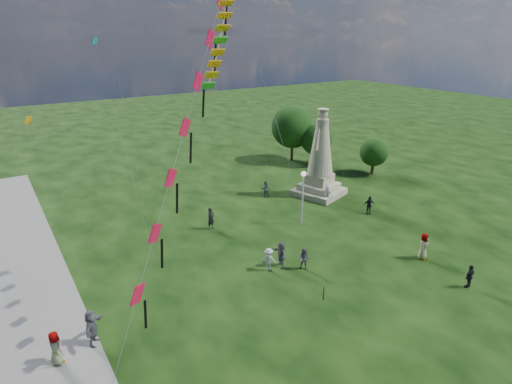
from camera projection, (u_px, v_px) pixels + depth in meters
waterfront at (12, 340)px, 21.94m from camera, size 200.00×200.00×1.51m
statue at (320, 164)px, 40.16m from camera, size 5.15×5.15×8.28m
lamppost at (303, 187)px, 33.88m from camera, size 0.42×0.42×4.52m
tree_row at (309, 133)px, 49.99m from camera, size 8.28×13.16×6.65m
person_1 at (304, 259)px, 28.05m from camera, size 0.82×0.90×1.58m
person_2 at (269, 259)px, 28.01m from camera, size 1.07×1.10×1.57m
person_3 at (470, 276)px, 26.10m from camera, size 0.94×0.52×1.55m
person_4 at (424, 246)px, 29.35m from camera, size 1.09×0.93×1.91m
person_5 at (92, 329)px, 21.19m from camera, size 1.60×1.91×1.91m
person_6 at (211, 218)px, 33.85m from camera, size 0.76×0.61×1.81m
person_7 at (265, 189)px, 40.54m from camera, size 0.87×0.67×1.59m
person_8 at (327, 194)px, 39.07m from camera, size 0.82×1.23×1.74m
person_9 at (369, 205)px, 36.62m from camera, size 1.08×0.81×1.64m
person_10 at (56, 350)px, 19.95m from camera, size 0.84×0.99×1.73m
person_11 at (281, 254)px, 28.47m from camera, size 0.97×1.74×1.78m
red_kite_train at (184, 136)px, 18.97m from camera, size 10.88×9.35×16.80m
small_kites at (201, 25)px, 35.60m from camera, size 27.08×17.20×30.55m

